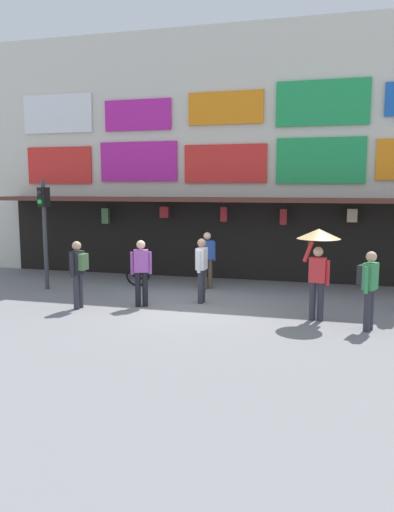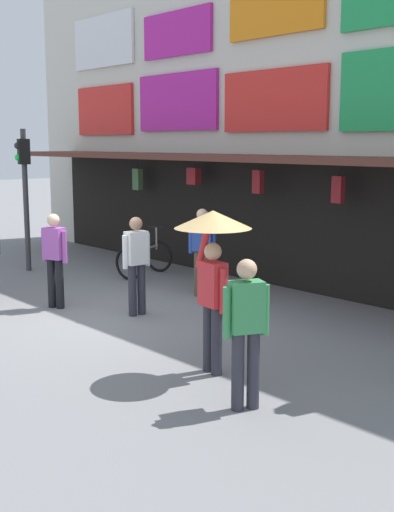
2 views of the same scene
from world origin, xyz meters
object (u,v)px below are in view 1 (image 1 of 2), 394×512
(pedestrian_in_white, at_px, (207,257))
(pedestrian_with_umbrella, at_px, (318,248))
(pedestrian_in_purple, at_px, (78,269))
(pedestrian_in_yellow, at_px, (202,267))
(pedestrian_in_green, at_px, (141,269))
(traffic_light_near, at_px, (44,217))
(bicycle_parked, at_px, (139,270))
(pedestrian_in_red, at_px, (369,284))

(pedestrian_in_white, bearing_deg, pedestrian_with_umbrella, -40.63)
(pedestrian_with_umbrella, relative_size, pedestrian_in_purple, 1.24)
(pedestrian_with_umbrella, relative_size, pedestrian_in_yellow, 1.24)
(pedestrian_in_green, bearing_deg, traffic_light_near, 159.74)
(traffic_light_near, relative_size, bicycle_parked, 2.43)
(traffic_light_near, xyz_separation_m, pedestrian_with_umbrella, (7.78, -1.52, -0.50))
(pedestrian_with_umbrella, relative_size, pedestrian_in_green, 1.24)
(bicycle_parked, xyz_separation_m, pedestrian_in_yellow, (2.56, -2.12, 0.55))
(bicycle_parked, distance_m, pedestrian_in_purple, 3.56)
(bicycle_parked, relative_size, pedestrian_in_yellow, 0.78)
(pedestrian_in_green, relative_size, pedestrian_in_yellow, 1.00)
(pedestrian_with_umbrella, bearing_deg, pedestrian_in_white, 139.37)
(pedestrian_in_red, relative_size, pedestrian_in_white, 1.00)
(pedestrian_in_red, bearing_deg, pedestrian_in_purple, 178.89)
(pedestrian_in_purple, bearing_deg, traffic_light_near, 137.60)
(pedestrian_in_red, distance_m, pedestrian_in_purple, 6.76)
(bicycle_parked, bearing_deg, pedestrian_in_purple, -93.41)
(pedestrian_in_purple, bearing_deg, pedestrian_in_yellow, 26.45)
(pedestrian_in_green, bearing_deg, bicycle_parked, 112.58)
(pedestrian_in_green, relative_size, pedestrian_in_white, 1.00)
(pedestrian_with_umbrella, bearing_deg, pedestrian_in_green, 176.95)
(bicycle_parked, distance_m, pedestrian_in_white, 2.37)
(pedestrian_in_red, bearing_deg, pedestrian_with_umbrella, 154.22)
(pedestrian_in_red, height_order, pedestrian_in_yellow, same)
(traffic_light_near, height_order, pedestrian_in_red, traffic_light_near)
(pedestrian_in_red, relative_size, pedestrian_in_green, 1.00)
(traffic_light_near, relative_size, pedestrian_in_green, 1.90)
(traffic_light_near, height_order, pedestrian_in_yellow, traffic_light_near)
(pedestrian_with_umbrella, distance_m, pedestrian_in_yellow, 3.17)
(traffic_light_near, height_order, pedestrian_in_white, traffic_light_near)
(traffic_light_near, bearing_deg, pedestrian_with_umbrella, -11.03)
(bicycle_parked, bearing_deg, pedestrian_in_yellow, -39.61)
(pedestrian_in_white, bearing_deg, pedestrian_in_green, -112.99)
(pedestrian_in_purple, bearing_deg, pedestrian_in_red, -1.11)
(traffic_light_near, bearing_deg, pedestrian_in_red, -12.92)
(pedestrian_in_red, xyz_separation_m, pedestrian_in_yellow, (-3.99, 1.51, -0.04))
(pedestrian_in_green, bearing_deg, pedestrian_with_umbrella, -3.05)
(pedestrian_in_red, xyz_separation_m, pedestrian_in_white, (-4.28, 3.27, -0.04))
(pedestrian_in_purple, bearing_deg, pedestrian_in_white, 51.63)
(traffic_light_near, xyz_separation_m, pedestrian_in_white, (4.56, 1.24, -1.19))
(pedestrian_in_red, bearing_deg, bicycle_parked, 150.99)
(traffic_light_near, height_order, bicycle_parked, traffic_light_near)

